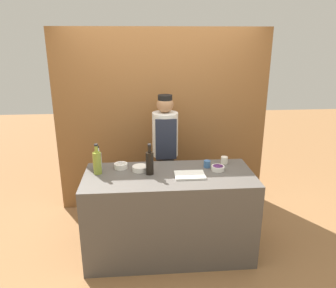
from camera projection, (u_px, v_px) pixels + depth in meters
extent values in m
plane|color=olive|center=(169.00, 250.00, 3.68)|extent=(14.00, 14.00, 0.00)
cube|color=brown|center=(162.00, 121.00, 4.40)|extent=(2.78, 0.18, 2.40)
cube|color=#514C47|center=(169.00, 214.00, 3.53)|extent=(1.76, 0.77, 0.93)
cylinder|color=white|center=(140.00, 168.00, 3.47)|extent=(0.17, 0.17, 0.05)
cylinder|color=yellow|center=(140.00, 167.00, 3.46)|extent=(0.14, 0.14, 0.02)
cylinder|color=white|center=(218.00, 168.00, 3.48)|extent=(0.14, 0.14, 0.05)
cylinder|color=#703384|center=(218.00, 167.00, 3.47)|extent=(0.11, 0.11, 0.02)
cylinder|color=white|center=(121.00, 166.00, 3.53)|extent=(0.14, 0.14, 0.06)
cylinder|color=brown|center=(121.00, 164.00, 3.52)|extent=(0.12, 0.12, 0.02)
cube|color=white|center=(190.00, 175.00, 3.34)|extent=(0.31, 0.22, 0.02)
cylinder|color=olive|center=(97.00, 163.00, 3.37)|extent=(0.09, 0.09, 0.23)
cylinder|color=olive|center=(96.00, 149.00, 3.32)|extent=(0.03, 0.03, 0.07)
cylinder|color=black|center=(96.00, 145.00, 3.30)|extent=(0.04, 0.04, 0.02)
cylinder|color=silver|center=(99.00, 162.00, 3.46)|extent=(0.06, 0.06, 0.19)
cylinder|color=silver|center=(98.00, 150.00, 3.42)|extent=(0.03, 0.03, 0.06)
cylinder|color=black|center=(98.00, 147.00, 3.41)|extent=(0.03, 0.03, 0.02)
cylinder|color=black|center=(150.00, 163.00, 3.35)|extent=(0.08, 0.08, 0.24)
cylinder|color=black|center=(149.00, 149.00, 3.31)|extent=(0.03, 0.03, 0.07)
cylinder|color=black|center=(149.00, 145.00, 3.29)|extent=(0.04, 0.04, 0.02)
cylinder|color=#386093|center=(207.00, 164.00, 3.55)|extent=(0.07, 0.07, 0.08)
cylinder|color=silver|center=(224.00, 160.00, 3.66)|extent=(0.08, 0.08, 0.08)
cylinder|color=#28282D|center=(165.00, 186.00, 4.25)|extent=(0.23, 0.23, 0.87)
cylinder|color=silver|center=(165.00, 134.00, 4.03)|extent=(0.32, 0.32, 0.54)
cube|color=#232838|center=(166.00, 140.00, 3.89)|extent=(0.25, 0.02, 0.50)
sphere|color=#9E704C|center=(165.00, 104.00, 3.91)|extent=(0.20, 0.20, 0.20)
cylinder|color=black|center=(165.00, 98.00, 3.89)|extent=(0.17, 0.17, 0.07)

